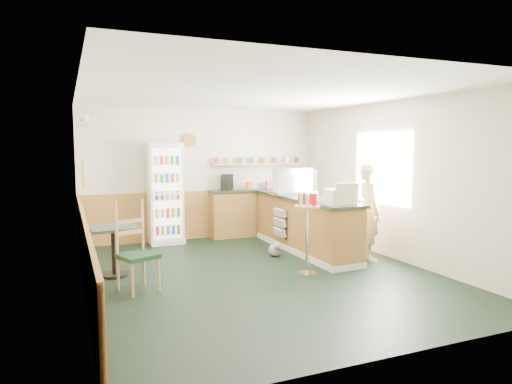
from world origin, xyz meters
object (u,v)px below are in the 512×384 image
condiment_stand (307,222)px  drinks_fridge (165,193)px  shopkeeper (369,212)px  cafe_table (114,241)px  cafe_chair (137,243)px  display_case (293,182)px  cash_register (340,197)px

condiment_stand → drinks_fridge: bearing=116.7°
drinks_fridge → condiment_stand: (1.52, -3.03, -0.20)m
shopkeeper → cafe_table: (-4.10, 0.64, -0.29)m
condiment_stand → cafe_chair: size_ratio=1.01×
drinks_fridge → shopkeeper: size_ratio=1.21×
condiment_stand → display_case: bearing=69.2°
cafe_chair → shopkeeper: bearing=-19.1°
display_case → condiment_stand: 2.00m
cash_register → shopkeeper: shopkeeper is taller
drinks_fridge → cash_register: (2.22, -2.83, 0.13)m
shopkeeper → cafe_chair: shopkeeper is taller
drinks_fridge → condiment_stand: bearing=-63.3°
drinks_fridge → condiment_stand: 3.39m
display_case → cafe_chair: bearing=-153.3°
cash_register → cafe_chair: cash_register is taller
drinks_fridge → display_case: bearing=-28.4°
display_case → shopkeeper: shopkeeper is taller
cafe_table → cash_register: bearing=-13.3°
cash_register → cafe_table: cash_register is taller
cash_register → condiment_stand: size_ratio=0.36×
shopkeeper → condiment_stand: size_ratio=1.35×
cafe_table → cafe_chair: cafe_chair is taller
drinks_fridge → cafe_table: bearing=-120.3°
display_case → condiment_stand: size_ratio=0.70×
shopkeeper → condiment_stand: shopkeeper is taller
condiment_stand → cafe_table: size_ratio=1.61×
drinks_fridge → display_case: (2.22, -1.20, 0.25)m
cafe_table → cafe_chair: size_ratio=0.62×
drinks_fridge → condiment_stand: size_ratio=1.64×
cash_register → cafe_chair: size_ratio=0.36×
display_case → cash_register: (0.00, -1.63, -0.12)m
cafe_chair → display_case: bearing=5.6°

